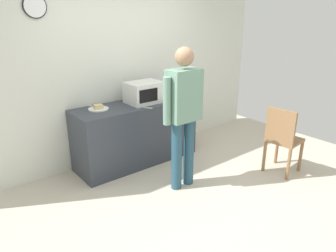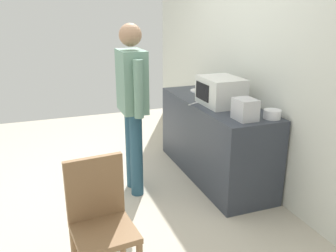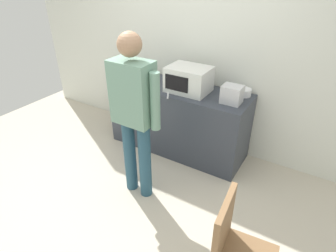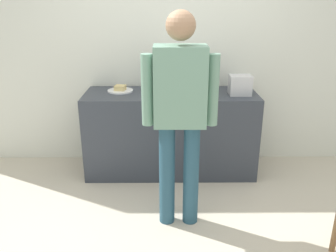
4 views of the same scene
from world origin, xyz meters
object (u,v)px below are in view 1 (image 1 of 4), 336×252
at_px(sandwich_plate, 98,108).
at_px(person_standing, 183,109).
at_px(wooden_chair, 282,138).
at_px(microwave, 144,92).
at_px(fork_utensil, 92,106).
at_px(toaster, 176,91).
at_px(spoon_utensil, 147,108).
at_px(salad_bowl, 169,91).

relative_size(sandwich_plate, person_standing, 0.15).
height_order(person_standing, wooden_chair, person_standing).
height_order(microwave, fork_utensil, microwave).
height_order(toaster, person_standing, person_standing).
bearing_deg(spoon_utensil, toaster, 16.34).
bearing_deg(microwave, spoon_utensil, -118.95).
relative_size(microwave, salad_bowl, 3.05).
bearing_deg(toaster, spoon_utensil, -163.66).
bearing_deg(spoon_utensil, sandwich_plate, 147.64).
distance_m(sandwich_plate, person_standing, 1.21).
xyz_separation_m(sandwich_plate, toaster, (1.25, -0.14, 0.08)).
xyz_separation_m(spoon_utensil, person_standing, (0.05, -0.70, 0.14)).
bearing_deg(wooden_chair, salad_bowl, 108.07).
xyz_separation_m(microwave, toaster, (0.56, -0.05, -0.05)).
bearing_deg(person_standing, fork_utensil, 115.99).
xyz_separation_m(sandwich_plate, wooden_chair, (1.87, -1.62, -0.39)).
distance_m(salad_bowl, toaster, 0.28).
bearing_deg(microwave, salad_bowl, 19.32).
bearing_deg(toaster, wooden_chair, -67.06).
bearing_deg(person_standing, salad_bowl, 58.73).
distance_m(sandwich_plate, toaster, 1.26).
relative_size(microwave, toaster, 2.27).
distance_m(spoon_utensil, person_standing, 0.72).
xyz_separation_m(sandwich_plate, person_standing, (0.59, -1.05, 0.12)).
distance_m(microwave, sandwich_plate, 0.70).
bearing_deg(salad_bowl, sandwich_plate, -174.59).
xyz_separation_m(salad_bowl, spoon_utensil, (-0.76, -0.47, -0.04)).
xyz_separation_m(fork_utensil, person_standing, (0.60, -1.23, 0.14)).
bearing_deg(spoon_utensil, microwave, 61.05).
bearing_deg(wooden_chair, toaster, 112.94).
relative_size(person_standing, wooden_chair, 1.87).
bearing_deg(sandwich_plate, person_standing, -60.50).
bearing_deg(toaster, fork_utensil, 165.59).
relative_size(sandwich_plate, fork_utensil, 1.59).
xyz_separation_m(person_standing, wooden_chair, (1.28, -0.58, -0.51)).
bearing_deg(person_standing, wooden_chair, -24.20).
xyz_separation_m(salad_bowl, wooden_chair, (0.57, -1.75, -0.41)).
xyz_separation_m(sandwich_plate, fork_utensil, (-0.01, 0.18, -0.02)).
bearing_deg(spoon_utensil, fork_utensil, 136.27).
bearing_deg(microwave, person_standing, -95.41).
height_order(salad_bowl, spoon_utensil, salad_bowl).
relative_size(fork_utensil, wooden_chair, 0.18).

